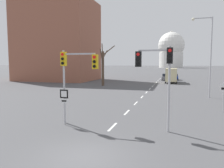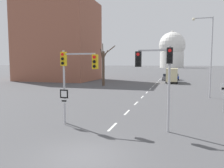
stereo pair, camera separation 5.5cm
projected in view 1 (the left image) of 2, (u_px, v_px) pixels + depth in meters
The scene contains 25 objects.
ground_plane at pixel (83, 157), 9.88m from camera, with size 800.00×800.00×0.00m, color #4C4C4F.
lane_stripe_0 at pixel (113, 127), 14.52m from camera, with size 0.16×2.00×0.01m, color silver.
lane_stripe_1 at pixel (127, 112), 18.82m from camera, with size 0.16×2.00×0.01m, color silver.
lane_stripe_2 at pixel (136, 103), 23.13m from camera, with size 0.16×2.00×0.01m, color silver.
lane_stripe_3 at pixel (142, 97), 27.43m from camera, with size 0.16×2.00×0.01m, color silver.
lane_stripe_4 at pixel (146, 92), 31.74m from camera, with size 0.16×2.00×0.01m, color silver.
lane_stripe_5 at pixel (150, 89), 36.04m from camera, with size 0.16×2.00×0.01m, color silver.
lane_stripe_6 at pixel (153, 86), 40.35m from camera, with size 0.16×2.00×0.01m, color silver.
lane_stripe_7 at pixel (155, 84), 44.65m from camera, with size 0.16×2.00×0.01m, color silver.
lane_stripe_8 at pixel (156, 82), 48.96m from camera, with size 0.16×2.00×0.01m, color silver.
lane_stripe_9 at pixel (158, 81), 53.26m from camera, with size 0.16×2.00×0.01m, color silver.
lane_stripe_10 at pixel (159, 79), 57.57m from camera, with size 0.16×2.00×0.01m, color silver.
lane_stripe_11 at pixel (160, 78), 61.87m from camera, with size 0.16×2.00×0.01m, color silver.
traffic_signal_near_left at pixel (74, 68), 14.90m from camera, with size 2.68×0.34×5.10m.
traffic_signal_near_right at pixel (159, 67), 13.28m from camera, with size 2.25×0.34×5.25m.
route_sign_post at pixel (64, 100), 14.88m from camera, with size 0.60×0.08×2.49m.
speed_limit_sign at pixel (224, 92), 18.78m from camera, with size 0.60×0.08×2.58m.
street_lamp_right at pixel (208, 50), 26.37m from camera, with size 2.42×0.36×9.74m.
sedan_near_left at pixel (166, 77), 54.87m from camera, with size 1.86×4.38×1.65m.
sedan_near_right at pixel (170, 73), 80.04m from camera, with size 1.80×3.93×1.65m.
sedan_mid_centre at pixel (175, 77), 55.57m from camera, with size 1.82×3.84×1.60m.
delivery_truck at pixel (171, 75), 47.60m from camera, with size 2.44×7.20×3.14m.
bare_tree_left_near at pixel (103, 66), 41.16m from camera, with size 2.46×4.74×8.03m.
capitol_dome at pixel (171, 50), 209.21m from camera, with size 24.67×24.67×34.85m.
apartment_block_left at pixel (58, 41), 54.57m from camera, with size 18.00×14.00×19.53m, color #935642.
Camera 1 is at (3.89, -8.79, 4.21)m, focal length 35.00 mm.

